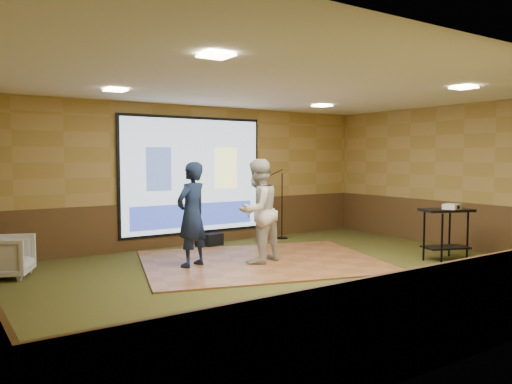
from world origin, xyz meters
TOP-DOWN VIEW (x-y plane):
  - ground at (0.00, 0.00)m, footprint 9.00×9.00m
  - room_shell at (0.00, 0.00)m, footprint 9.04×7.04m
  - wainscot_back at (0.00, 3.48)m, footprint 9.00×0.04m
  - wainscot_front at (0.00, -3.48)m, footprint 9.00×0.04m
  - wainscot_right at (4.48, 0.00)m, footprint 0.04×7.00m
  - projector_screen at (0.00, 3.44)m, footprint 3.32×0.06m
  - downlight_nw at (-2.20, 1.80)m, footprint 0.32×0.32m
  - downlight_ne at (2.20, 1.80)m, footprint 0.32×0.32m
  - downlight_sw at (-2.20, -1.50)m, footprint 0.32×0.32m
  - downlight_se at (2.20, -1.50)m, footprint 0.32×0.32m
  - dance_floor at (0.19, 1.14)m, footprint 4.90×4.23m
  - player_left at (-1.05, 1.41)m, footprint 0.77×0.65m
  - player_right at (0.06, 1.05)m, footprint 1.06×0.93m
  - av_table at (3.12, -0.60)m, footprint 0.90×0.48m
  - projector at (3.14, -0.70)m, footprint 0.33×0.29m
  - mic_stand at (2.03, 3.04)m, footprint 0.65×0.26m
  - banquet_chair at (-3.79, 2.40)m, footprint 0.96×0.95m
  - duffel_bag at (0.29, 3.14)m, footprint 0.45×0.33m

SIDE VIEW (x-z plane):
  - ground at x=0.00m, z-range 0.00..0.00m
  - dance_floor at x=0.19m, z-range 0.00..0.03m
  - duffel_bag at x=0.29m, z-range 0.00..0.26m
  - banquet_chair at x=-3.79m, z-range 0.00..0.67m
  - wainscot_back at x=0.00m, z-range 0.00..0.95m
  - wainscot_front at x=0.00m, z-range 0.00..0.95m
  - wainscot_right at x=4.48m, z-range 0.00..0.95m
  - mic_stand at x=2.03m, z-range -0.33..1.32m
  - av_table at x=3.12m, z-range 0.19..1.14m
  - player_left at x=-1.05m, z-range 0.03..1.82m
  - player_right at x=0.06m, z-range 0.03..1.86m
  - projector at x=3.14m, z-range 0.95..1.05m
  - projector_screen at x=0.00m, z-range 0.21..2.73m
  - room_shell at x=0.00m, z-range 0.58..3.60m
  - downlight_nw at x=-2.20m, z-range 2.96..2.98m
  - downlight_ne at x=2.20m, z-range 2.96..2.98m
  - downlight_sw at x=-2.20m, z-range 2.96..2.98m
  - downlight_se at x=2.20m, z-range 2.96..2.98m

